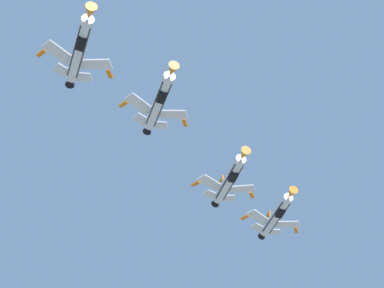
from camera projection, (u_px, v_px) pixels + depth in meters
fighter_jet_lead at (80, 48)px, 118.74m from camera, size 10.57×15.94×4.39m
fighter_jet_left_wing at (160, 100)px, 130.68m from camera, size 10.56×15.94×4.39m
fighter_jet_right_wing at (230, 179)px, 142.86m from camera, size 10.65×15.94×4.37m
fighter_jet_left_outer at (277, 214)px, 155.26m from camera, size 10.62×15.94×4.38m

